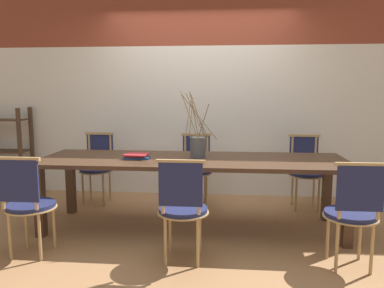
# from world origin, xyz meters

# --- Properties ---
(ground_plane) EXTENTS (16.00, 16.00, 0.00)m
(ground_plane) POSITION_xyz_m (0.00, 0.00, 0.00)
(ground_plane) COLOR #9E7047
(wall_rear) EXTENTS (12.00, 0.06, 3.20)m
(wall_rear) POSITION_xyz_m (0.00, 1.35, 1.60)
(wall_rear) COLOR silver
(wall_rear) RESTS_ON ground_plane
(dining_table) EXTENTS (3.14, 0.95, 0.74)m
(dining_table) POSITION_xyz_m (0.00, 0.00, 0.66)
(dining_table) COLOR #422B1C
(dining_table) RESTS_ON ground_plane
(chair_near_leftend) EXTENTS (0.43, 0.43, 0.90)m
(chair_near_leftend) POSITION_xyz_m (-1.34, -0.81, 0.49)
(chair_near_leftend) COLOR #1E234C
(chair_near_leftend) RESTS_ON ground_plane
(chair_near_left) EXTENTS (0.43, 0.43, 0.90)m
(chair_near_left) POSITION_xyz_m (-0.01, -0.81, 0.49)
(chair_near_left) COLOR #1E234C
(chair_near_left) RESTS_ON ground_plane
(chair_near_center) EXTENTS (0.43, 0.43, 0.90)m
(chair_near_center) POSITION_xyz_m (1.35, -0.81, 0.49)
(chair_near_center) COLOR #1E234C
(chair_near_center) RESTS_ON ground_plane
(chair_far_leftend) EXTENTS (0.43, 0.43, 0.90)m
(chair_far_leftend) POSITION_xyz_m (-1.30, 0.81, 0.49)
(chair_far_leftend) COLOR #1E234C
(chair_far_leftend) RESTS_ON ground_plane
(chair_far_left) EXTENTS (0.43, 0.43, 0.90)m
(chair_far_left) POSITION_xyz_m (-0.03, 0.81, 0.49)
(chair_far_left) COLOR #1E234C
(chair_far_left) RESTS_ON ground_plane
(chair_far_center) EXTENTS (0.43, 0.43, 0.90)m
(chair_far_center) POSITION_xyz_m (1.32, 0.81, 0.49)
(chair_far_center) COLOR #1E234C
(chair_far_center) RESTS_ON ground_plane
(vase_centerpiece) EXTENTS (0.38, 0.33, 0.69)m
(vase_centerpiece) POSITION_xyz_m (0.06, 0.06, 0.86)
(vase_centerpiece) COLOR #4C5156
(vase_centerpiece) RESTS_ON dining_table
(book_stack) EXTENTS (0.27, 0.21, 0.05)m
(book_stack) POSITION_xyz_m (-0.57, -0.06, 0.77)
(book_stack) COLOR #234C8C
(book_stack) RESTS_ON dining_table
(shelving_rack) EXTENTS (0.64, 0.35, 1.21)m
(shelving_rack) POSITION_xyz_m (-2.70, 1.10, 0.60)
(shelving_rack) COLOR #422D1E
(shelving_rack) RESTS_ON ground_plane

